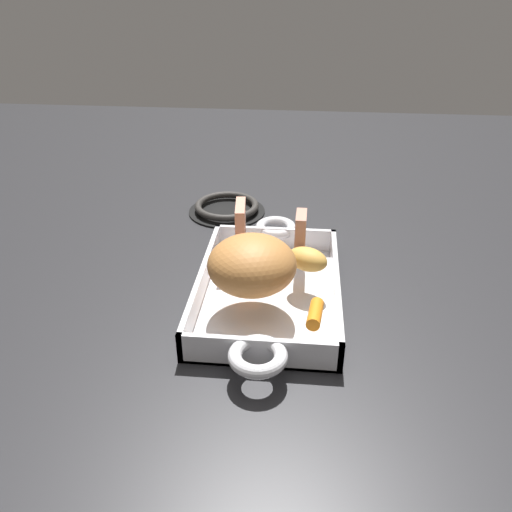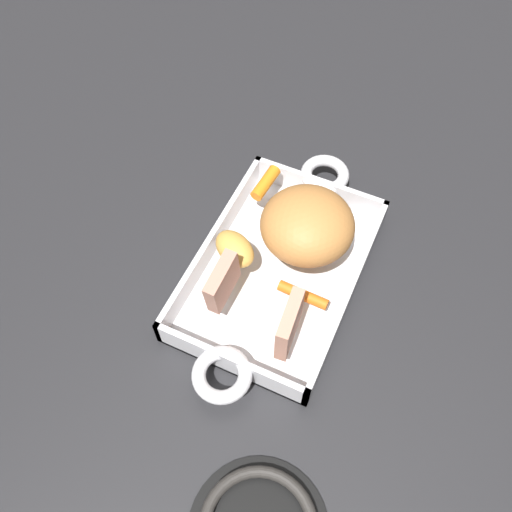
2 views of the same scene
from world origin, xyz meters
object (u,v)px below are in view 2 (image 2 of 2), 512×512
Objects in this scene: roast_slice_thick at (222,282)px; baby_carrot_southwest at (266,183)px; potato_corner at (235,249)px; baby_carrot_short at (303,295)px; roast_slice_thin at (289,324)px; pork_roast at (307,225)px; roasting_dish at (279,271)px.

roast_slice_thick reaches higher than baby_carrot_southwest.
potato_corner reaches higher than baby_carrot_southwest.
baby_carrot_short is 0.11m from potato_corner.
pork_roast is at bearing -166.58° from roast_slice_thin.
roasting_dish is 3.37× the size of pork_roast.
baby_carrot_short is 1.19× the size of baby_carrot_southwest.
pork_roast is 0.11m from baby_carrot_southwest.
baby_carrot_short is at bearing 19.86° from pork_roast.
roast_slice_thick reaches higher than potato_corner.
roasting_dish is at bearing -151.29° from roast_slice_thin.
roast_slice_thin reaches higher than potato_corner.
pork_roast reaches higher than roasting_dish.
roast_slice_thin is (0.02, 0.10, 0.00)m from roast_slice_thick.
baby_carrot_short is at bearing 38.85° from baby_carrot_southwest.
roasting_dish is at bearing 109.24° from potato_corner.
pork_roast is 0.13m from roast_slice_thick.
roast_slice_thin is 1.19× the size of baby_carrot_southwest.
baby_carrot_southwest is at bearing -141.15° from baby_carrot_short.
potato_corner is (-0.08, -0.11, -0.02)m from roast_slice_thin.
roast_slice_thick is (0.12, -0.06, -0.01)m from pork_roast.
roasting_dish is at bearing -26.87° from pork_roast.
potato_corner is (0.12, 0.01, 0.01)m from baby_carrot_southwest.
roasting_dish is 0.07m from potato_corner.
roast_slice_thick is at bearing -28.67° from pork_roast.
roast_slice_thick reaches higher than baby_carrot_short.
pork_roast is (-0.04, 0.02, 0.07)m from roasting_dish.
pork_roast is 1.87× the size of roast_slice_thin.
roast_slice_thick is at bearing -68.30° from baby_carrot_short.
baby_carrot_short is at bearing -176.40° from roast_slice_thin.
roasting_dish is 6.66× the size of potato_corner.
potato_corner is at bearing -168.43° from roast_slice_thick.
pork_roast is at bearing 153.13° from roasting_dish.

